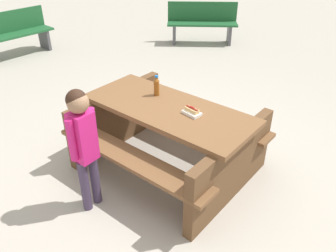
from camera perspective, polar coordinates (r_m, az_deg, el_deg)
ground_plane at (r=3.91m, az=0.00°, el=-6.60°), size 30.00×30.00×0.00m
picnic_table at (r=3.65m, az=0.00°, el=-1.08°), size 2.13×1.87×0.75m
soda_bottle at (r=3.70m, az=-1.90°, el=6.59°), size 0.06×0.06×0.23m
hotdog_tray at (r=3.36m, az=3.98°, el=2.40°), size 0.19×0.14×0.08m
child_in_coat at (r=3.05m, az=-13.90°, el=-1.75°), size 0.22×0.29×1.22m
park_bench_near at (r=7.86m, az=5.66°, el=16.75°), size 1.21×1.45×0.85m
park_bench_mid at (r=7.64m, az=-24.24°, el=13.83°), size 0.76×1.55×0.85m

